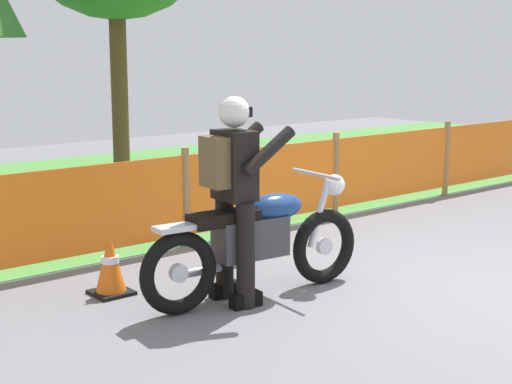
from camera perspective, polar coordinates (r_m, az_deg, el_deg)
The scene contains 6 objects.
ground at distance 6.90m, azimuth 17.59°, elevation -7.34°, with size 24.00×24.00×0.02m, color slate.
grass_verge at distance 11.57m, azimuth -10.33°, elevation 0.26°, with size 24.00×6.84×0.01m, color #4C8C3D.
barrier_fence at distance 8.70m, azimuth 0.80°, elevation 0.60°, with size 11.22×0.08×1.05m.
motorcycle_lead at distance 6.38m, azimuth 0.09°, elevation -3.62°, with size 2.13×0.63×1.01m.
rider_lead at distance 6.15m, azimuth -1.67°, elevation 0.26°, with size 0.71×0.59×1.69m.
traffic_cone at distance 6.62m, azimuth -10.77°, elevation -5.32°, with size 0.32×0.32×0.53m.
Camera 1 is at (-5.59, -3.46, 2.06)m, focal length 53.87 mm.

